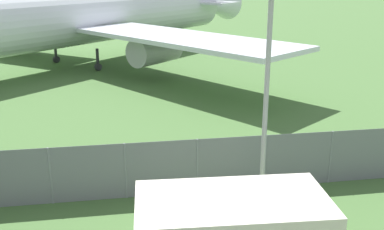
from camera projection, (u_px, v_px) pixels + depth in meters
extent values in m
cylinder|color=slate|center=(50.00, 176.00, 15.33)|extent=(0.07, 0.07, 2.08)
cylinder|color=slate|center=(126.00, 171.00, 15.71)|extent=(0.07, 0.07, 2.08)
cylinder|color=slate|center=(197.00, 166.00, 16.10)|extent=(0.07, 0.07, 2.08)
cylinder|color=slate|center=(265.00, 162.00, 16.49)|extent=(0.07, 0.07, 2.08)
cylinder|color=slate|center=(330.00, 157.00, 16.87)|extent=(0.07, 0.07, 2.08)
cube|color=slate|center=(126.00, 171.00, 15.71)|extent=(56.00, 0.01, 2.08)
cylinder|color=silver|center=(52.00, 20.00, 35.24)|extent=(31.78, 30.97, 4.50)
cone|color=silver|center=(214.00, 4.00, 52.59)|extent=(6.85, 6.82, 4.05)
cube|color=silver|center=(180.00, 38.00, 30.58)|extent=(15.08, 17.79, 0.30)
cylinder|color=#939399|center=(155.00, 50.00, 32.78)|extent=(4.32, 4.27, 2.02)
cylinder|color=#939399|center=(19.00, 32.00, 42.49)|extent=(4.32, 4.27, 2.02)
cube|color=silver|center=(193.00, 2.00, 49.28)|extent=(9.47, 9.61, 0.20)
cylinder|color=#2D2D33|center=(98.00, 60.00, 36.19)|extent=(0.24, 0.24, 1.77)
cylinder|color=#2D2D33|center=(98.00, 67.00, 36.37)|extent=(0.61, 0.61, 0.56)
cylinder|color=#2D2D33|center=(56.00, 53.00, 39.26)|extent=(0.24, 0.24, 1.77)
cylinder|color=#2D2D33|center=(56.00, 59.00, 39.45)|extent=(0.61, 0.61, 0.56)
cylinder|color=#99999E|center=(266.00, 110.00, 14.28)|extent=(0.16, 0.16, 7.01)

